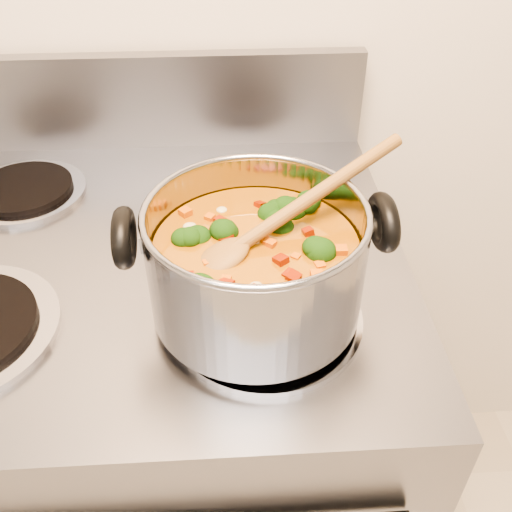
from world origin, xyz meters
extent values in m
cube|color=gray|center=(0.04, 1.16, 0.46)|extent=(0.75, 0.65, 0.92)
cube|color=gray|center=(0.04, 1.47, 1.00)|extent=(0.75, 0.03, 0.16)
cylinder|color=#A5A5AD|center=(0.22, 1.01, 0.92)|extent=(0.23, 0.23, 0.01)
cylinder|color=black|center=(0.22, 1.01, 0.93)|extent=(0.18, 0.18, 0.01)
cylinder|color=#A5A5AD|center=(-0.14, 1.31, 0.92)|extent=(0.19, 0.19, 0.01)
cylinder|color=black|center=(-0.14, 1.31, 0.93)|extent=(0.15, 0.15, 0.01)
cylinder|color=#A5A5AD|center=(0.22, 1.31, 0.92)|extent=(0.19, 0.19, 0.01)
cylinder|color=black|center=(0.22, 1.31, 0.93)|extent=(0.15, 0.15, 0.01)
cylinder|color=gray|center=(0.21, 1.02, 1.00)|extent=(0.24, 0.24, 0.13)
torus|color=gray|center=(0.21, 1.02, 1.07)|extent=(0.24, 0.24, 0.01)
cylinder|color=#93520D|center=(0.21, 1.02, 0.98)|extent=(0.23, 0.23, 0.09)
torus|color=black|center=(0.07, 1.02, 1.05)|extent=(0.02, 0.08, 0.08)
torus|color=black|center=(0.34, 1.03, 1.05)|extent=(0.02, 0.08, 0.08)
ellipsoid|color=black|center=(0.26, 0.95, 1.03)|extent=(0.04, 0.04, 0.03)
ellipsoid|color=black|center=(0.30, 1.03, 1.03)|extent=(0.04, 0.04, 0.03)
ellipsoid|color=black|center=(0.12, 1.02, 1.03)|extent=(0.04, 0.04, 0.03)
ellipsoid|color=black|center=(0.19, 1.04, 1.03)|extent=(0.04, 0.04, 0.03)
ellipsoid|color=black|center=(0.19, 1.11, 1.03)|extent=(0.04, 0.04, 0.03)
ellipsoid|color=black|center=(0.21, 0.95, 1.03)|extent=(0.04, 0.04, 0.03)
ellipsoid|color=black|center=(0.19, 1.06, 1.03)|extent=(0.04, 0.04, 0.03)
ellipsoid|color=black|center=(0.13, 0.98, 1.03)|extent=(0.04, 0.04, 0.03)
ellipsoid|color=maroon|center=(0.26, 0.97, 1.03)|extent=(0.01, 0.01, 0.01)
ellipsoid|color=maroon|center=(0.19, 1.03, 1.03)|extent=(0.01, 0.01, 0.01)
ellipsoid|color=maroon|center=(0.14, 0.99, 1.03)|extent=(0.01, 0.01, 0.01)
ellipsoid|color=maroon|center=(0.16, 0.94, 1.03)|extent=(0.01, 0.01, 0.01)
ellipsoid|color=maroon|center=(0.18, 1.05, 1.03)|extent=(0.01, 0.01, 0.01)
ellipsoid|color=maroon|center=(0.17, 0.98, 1.03)|extent=(0.01, 0.01, 0.01)
ellipsoid|color=maroon|center=(0.15, 1.00, 1.03)|extent=(0.01, 0.01, 0.01)
ellipsoid|color=maroon|center=(0.19, 1.06, 1.03)|extent=(0.01, 0.01, 0.01)
ellipsoid|color=maroon|center=(0.22, 1.08, 1.03)|extent=(0.01, 0.01, 0.01)
ellipsoid|color=maroon|center=(0.25, 0.95, 1.03)|extent=(0.01, 0.01, 0.01)
ellipsoid|color=maroon|center=(0.19, 0.98, 1.03)|extent=(0.01, 0.01, 0.01)
ellipsoid|color=maroon|center=(0.26, 1.03, 1.03)|extent=(0.01, 0.01, 0.01)
ellipsoid|color=#BC520A|center=(0.20, 1.10, 1.03)|extent=(0.01, 0.01, 0.01)
ellipsoid|color=#BC520A|center=(0.25, 1.02, 1.03)|extent=(0.01, 0.01, 0.01)
ellipsoid|color=#BC520A|center=(0.13, 0.96, 1.03)|extent=(0.01, 0.01, 0.01)
ellipsoid|color=#BC520A|center=(0.16, 1.01, 1.03)|extent=(0.01, 0.01, 0.01)
ellipsoid|color=#BC520A|center=(0.16, 0.99, 1.03)|extent=(0.01, 0.01, 0.01)
ellipsoid|color=#BC520A|center=(0.21, 1.05, 1.03)|extent=(0.01, 0.01, 0.01)
ellipsoid|color=#BC520A|center=(0.21, 1.02, 1.03)|extent=(0.01, 0.01, 0.01)
ellipsoid|color=#BC520A|center=(0.13, 1.04, 1.03)|extent=(0.01, 0.01, 0.01)
ellipsoid|color=#BC520A|center=(0.17, 1.08, 1.03)|extent=(0.01, 0.01, 0.01)
ellipsoid|color=#BC520A|center=(0.16, 1.00, 1.03)|extent=(0.01, 0.01, 0.01)
ellipsoid|color=#BC520A|center=(0.16, 1.05, 1.03)|extent=(0.01, 0.01, 0.01)
ellipsoid|color=tan|center=(0.24, 1.01, 1.03)|extent=(0.02, 0.02, 0.01)
ellipsoid|color=tan|center=(0.27, 0.98, 1.03)|extent=(0.02, 0.02, 0.01)
ellipsoid|color=tan|center=(0.27, 1.00, 1.03)|extent=(0.02, 0.02, 0.01)
ellipsoid|color=tan|center=(0.29, 1.05, 1.03)|extent=(0.02, 0.02, 0.01)
ellipsoid|color=tan|center=(0.17, 1.04, 1.03)|extent=(0.02, 0.02, 0.01)
ellipsoid|color=tan|center=(0.18, 1.10, 1.03)|extent=(0.02, 0.02, 0.01)
ellipsoid|color=tan|center=(0.16, 1.06, 1.03)|extent=(0.02, 0.02, 0.01)
ellipsoid|color=tan|center=(0.21, 1.11, 1.03)|extent=(0.02, 0.02, 0.01)
ellipsoid|color=brown|center=(0.17, 1.00, 1.03)|extent=(0.09, 0.07, 0.04)
cylinder|color=brown|center=(0.27, 1.06, 1.06)|extent=(0.22, 0.14, 0.09)
ellipsoid|color=black|center=(0.01, 1.01, 0.92)|extent=(0.01, 0.01, 0.01)
ellipsoid|color=black|center=(0.11, 1.20, 0.92)|extent=(0.01, 0.01, 0.01)
camera|label=1|loc=(0.18, 0.53, 1.41)|focal=40.00mm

